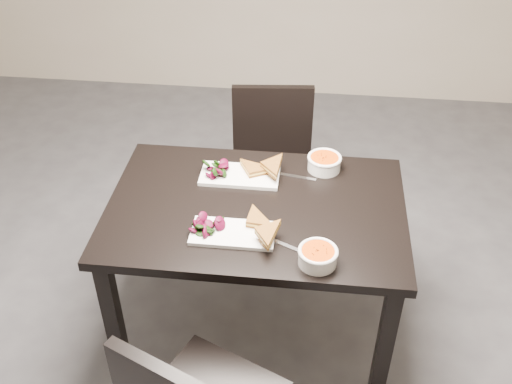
{
  "coord_description": "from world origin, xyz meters",
  "views": [
    {
      "loc": [
        0.65,
        -1.79,
        2.24
      ],
      "look_at": [
        0.44,
        0.07,
        0.82
      ],
      "focal_mm": 41.75,
      "sensor_mm": 36.0,
      "label": 1
    }
  ],
  "objects_px": {
    "chair_far": "(272,159)",
    "plate_near": "(233,233)",
    "soup_bowl_near": "(318,255)",
    "plate_far": "(240,175)",
    "soup_bowl_far": "(324,162)",
    "table": "(256,225)"
  },
  "relations": [
    {
      "from": "plate_near",
      "to": "plate_far",
      "type": "distance_m",
      "value": 0.38
    },
    {
      "from": "chair_far",
      "to": "plate_far",
      "type": "distance_m",
      "value": 0.62
    },
    {
      "from": "plate_far",
      "to": "soup_bowl_far",
      "type": "height_order",
      "value": "soup_bowl_far"
    },
    {
      "from": "table",
      "to": "chair_far",
      "type": "relative_size",
      "value": 1.41
    },
    {
      "from": "chair_far",
      "to": "soup_bowl_near",
      "type": "bearing_deg",
      "value": -81.88
    },
    {
      "from": "chair_far",
      "to": "soup_bowl_near",
      "type": "xyz_separation_m",
      "value": [
        0.25,
        -1.04,
        0.3
      ]
    },
    {
      "from": "chair_far",
      "to": "soup_bowl_near",
      "type": "distance_m",
      "value": 1.11
    },
    {
      "from": "plate_far",
      "to": "soup_bowl_far",
      "type": "relative_size",
      "value": 2.26
    },
    {
      "from": "soup_bowl_near",
      "to": "plate_near",
      "type": "bearing_deg",
      "value": 160.16
    },
    {
      "from": "table",
      "to": "soup_bowl_far",
      "type": "xyz_separation_m",
      "value": [
        0.27,
        0.29,
        0.14
      ]
    },
    {
      "from": "plate_near",
      "to": "soup_bowl_near",
      "type": "height_order",
      "value": "soup_bowl_near"
    },
    {
      "from": "plate_far",
      "to": "soup_bowl_near",
      "type": "bearing_deg",
      "value": -54.85
    },
    {
      "from": "plate_near",
      "to": "soup_bowl_far",
      "type": "height_order",
      "value": "soup_bowl_far"
    },
    {
      "from": "plate_near",
      "to": "chair_far",
      "type": "bearing_deg",
      "value": 85.64
    },
    {
      "from": "chair_far",
      "to": "table",
      "type": "bearing_deg",
      "value": -95.78
    },
    {
      "from": "table",
      "to": "plate_near",
      "type": "relative_size",
      "value": 3.77
    },
    {
      "from": "chair_far",
      "to": "plate_near",
      "type": "bearing_deg",
      "value": -99.89
    },
    {
      "from": "chair_far",
      "to": "plate_near",
      "type": "height_order",
      "value": "chair_far"
    },
    {
      "from": "plate_far",
      "to": "soup_bowl_far",
      "type": "distance_m",
      "value": 0.37
    },
    {
      "from": "soup_bowl_far",
      "to": "soup_bowl_near",
      "type": "bearing_deg",
      "value": -91.02
    },
    {
      "from": "chair_far",
      "to": "soup_bowl_far",
      "type": "height_order",
      "value": "chair_far"
    },
    {
      "from": "plate_near",
      "to": "plate_far",
      "type": "bearing_deg",
      "value": 93.64
    }
  ]
}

